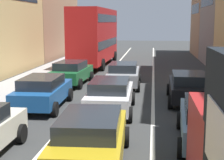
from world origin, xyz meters
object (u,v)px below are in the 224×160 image
object	(u,v)px
sedan_right_lane_behind_truck	(210,121)
wagon_right_lane_far	(189,87)
sedan_centre_lane_second	(91,137)
sedan_left_lane_third	(43,91)
coupe_centre_lane_fourth	(124,74)
bus_mid_queue_primary	(95,34)
sedan_left_lane_fourth	(71,72)
hatchback_centre_lane_third	(110,95)

from	to	relation	value
sedan_right_lane_behind_truck	wagon_right_lane_far	distance (m)	5.86
sedan_centre_lane_second	sedan_left_lane_third	bearing A→B (deg)	26.41
coupe_centre_lane_fourth	bus_mid_queue_primary	size ratio (longest dim) A/B	0.41
sedan_left_lane_fourth	sedan_right_lane_behind_truck	size ratio (longest dim) A/B	1.00
sedan_centre_lane_second	sedan_left_lane_third	size ratio (longest dim) A/B	1.01
sedan_centre_lane_second	sedan_right_lane_behind_truck	bearing A→B (deg)	-62.39
sedan_centre_lane_second	sedan_left_lane_fourth	distance (m)	12.51
sedan_centre_lane_second	coupe_centre_lane_fourth	world-z (taller)	same
sedan_left_lane_third	wagon_right_lane_far	world-z (taller)	same
sedan_left_lane_third	sedan_right_lane_behind_truck	bearing A→B (deg)	-121.22
sedan_left_lane_fourth	bus_mid_queue_primary	bearing A→B (deg)	3.47
sedan_centre_lane_second	bus_mid_queue_primary	distance (m)	21.82
hatchback_centre_lane_third	coupe_centre_lane_fourth	bearing A→B (deg)	-1.81
sedan_right_lane_behind_truck	bus_mid_queue_primary	size ratio (longest dim) A/B	0.42
hatchback_centre_lane_third	sedan_left_lane_third	size ratio (longest dim) A/B	1.00
coupe_centre_lane_fourth	wagon_right_lane_far	distance (m)	5.09
hatchback_centre_lane_third	wagon_right_lane_far	xyz separation A→B (m)	(3.60, 2.35, 0.00)
hatchback_centre_lane_third	coupe_centre_lane_fourth	world-z (taller)	same
sedan_centre_lane_second	sedan_right_lane_behind_truck	size ratio (longest dim) A/B	0.99
hatchback_centre_lane_third	sedan_left_lane_fourth	world-z (taller)	same
coupe_centre_lane_fourth	wagon_right_lane_far	xyz separation A→B (m)	(3.54, -3.65, 0.00)
sedan_right_lane_behind_truck	wagon_right_lane_far	world-z (taller)	same
coupe_centre_lane_fourth	sedan_left_lane_fourth	size ratio (longest dim) A/B	0.99
hatchback_centre_lane_third	wagon_right_lane_far	size ratio (longest dim) A/B	1.00
sedan_left_lane_third	coupe_centre_lane_fourth	xyz separation A→B (m)	(3.26, 5.54, 0.00)
hatchback_centre_lane_third	sedan_right_lane_behind_truck	xyz separation A→B (m)	(3.70, -3.51, 0.00)
wagon_right_lane_far	bus_mid_queue_primary	world-z (taller)	bus_mid_queue_primary
wagon_right_lane_far	sedan_right_lane_behind_truck	bearing A→B (deg)	-177.98
sedan_left_lane_third	bus_mid_queue_primary	distance (m)	15.54
hatchback_centre_lane_third	sedan_left_lane_third	world-z (taller)	same
sedan_left_lane_third	hatchback_centre_lane_third	bearing A→B (deg)	-99.51
sedan_centre_lane_second	sedan_left_lane_third	distance (m)	6.90
sedan_centre_lane_second	bus_mid_queue_primary	world-z (taller)	bus_mid_queue_primary
sedan_left_lane_third	wagon_right_lane_far	xyz separation A→B (m)	(6.80, 1.89, 0.00)
bus_mid_queue_primary	sedan_centre_lane_second	bearing A→B (deg)	-168.80
sedan_left_lane_fourth	wagon_right_lane_far	bearing A→B (deg)	-117.84
coupe_centre_lane_fourth	bus_mid_queue_primary	world-z (taller)	bus_mid_queue_primary
hatchback_centre_lane_third	bus_mid_queue_primary	bearing A→B (deg)	10.81
hatchback_centre_lane_third	sedan_left_lane_third	xyz separation A→B (m)	(-3.20, 0.46, 0.00)
sedan_right_lane_behind_truck	sedan_left_lane_third	bearing A→B (deg)	63.54
hatchback_centre_lane_third	sedan_left_lane_third	distance (m)	3.23
coupe_centre_lane_fourth	wagon_right_lane_far	size ratio (longest dim) A/B	1.00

